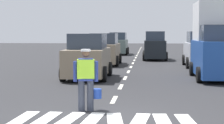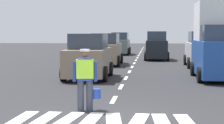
{
  "view_description": "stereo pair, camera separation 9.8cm",
  "coord_description": "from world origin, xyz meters",
  "px_view_note": "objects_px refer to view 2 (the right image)",
  "views": [
    {
      "loc": [
        1.07,
        -9.67,
        2.11
      ],
      "look_at": [
        -0.18,
        3.98,
        1.1
      ],
      "focal_mm": 63.98,
      "sensor_mm": 36.0,
      "label": 1
    },
    {
      "loc": [
        1.17,
        -9.66,
        2.11
      ],
      "look_at": [
        -0.18,
        3.98,
        1.1
      ],
      "focal_mm": 63.98,
      "sensor_mm": 36.0,
      "label": 2
    }
  ],
  "objects_px": {
    "car_oncoming_second": "(105,50)",
    "delivery_truck": "(218,44)",
    "car_parked_far": "(202,50)",
    "car_oncoming_lead": "(88,58)",
    "road_worker": "(86,77)",
    "car_outgoing_far": "(156,47)",
    "car_oncoming_third": "(120,44)"
  },
  "relations": [
    {
      "from": "delivery_truck",
      "to": "car_oncoming_second",
      "type": "bearing_deg",
      "value": 129.35
    },
    {
      "from": "road_worker",
      "to": "car_oncoming_third",
      "type": "bearing_deg",
      "value": 92.62
    },
    {
      "from": "car_parked_far",
      "to": "car_outgoing_far",
      "type": "height_order",
      "value": "car_outgoing_far"
    },
    {
      "from": "car_parked_far",
      "to": "road_worker",
      "type": "bearing_deg",
      "value": -108.55
    },
    {
      "from": "road_worker",
      "to": "car_parked_far",
      "type": "height_order",
      "value": "car_parked_far"
    },
    {
      "from": "car_oncoming_third",
      "to": "delivery_truck",
      "type": "bearing_deg",
      "value": -72.99
    },
    {
      "from": "road_worker",
      "to": "car_oncoming_third",
      "type": "xyz_separation_m",
      "value": [
        -1.27,
        27.78,
        0.06
      ]
    },
    {
      "from": "road_worker",
      "to": "car_parked_far",
      "type": "relative_size",
      "value": 0.39
    },
    {
      "from": "car_parked_far",
      "to": "delivery_truck",
      "type": "bearing_deg",
      "value": -90.63
    },
    {
      "from": "car_oncoming_lead",
      "to": "car_oncoming_second",
      "type": "relative_size",
      "value": 0.92
    },
    {
      "from": "car_oncoming_third",
      "to": "car_parked_far",
      "type": "distance_m",
      "value": 14.7
    },
    {
      "from": "car_outgoing_far",
      "to": "delivery_truck",
      "type": "bearing_deg",
      "value": -78.16
    },
    {
      "from": "road_worker",
      "to": "car_oncoming_lead",
      "type": "distance_m",
      "value": 7.65
    },
    {
      "from": "road_worker",
      "to": "delivery_truck",
      "type": "distance_m",
      "value": 9.38
    },
    {
      "from": "car_oncoming_second",
      "to": "delivery_truck",
      "type": "bearing_deg",
      "value": -50.65
    },
    {
      "from": "car_parked_far",
      "to": "car_oncoming_second",
      "type": "bearing_deg",
      "value": 170.89
    },
    {
      "from": "car_oncoming_third",
      "to": "car_oncoming_lead",
      "type": "distance_m",
      "value": 20.21
    },
    {
      "from": "delivery_truck",
      "to": "car_parked_far",
      "type": "distance_m",
      "value": 6.39
    },
    {
      "from": "delivery_truck",
      "to": "car_parked_far",
      "type": "xyz_separation_m",
      "value": [
        0.07,
        6.36,
        -0.59
      ]
    },
    {
      "from": "road_worker",
      "to": "car_oncoming_second",
      "type": "relative_size",
      "value": 0.39
    },
    {
      "from": "car_parked_far",
      "to": "car_oncoming_second",
      "type": "distance_m",
      "value": 6.16
    },
    {
      "from": "road_worker",
      "to": "car_oncoming_third",
      "type": "height_order",
      "value": "car_oncoming_third"
    },
    {
      "from": "delivery_truck",
      "to": "car_oncoming_lead",
      "type": "relative_size",
      "value": 1.17
    },
    {
      "from": "car_oncoming_third",
      "to": "car_oncoming_second",
      "type": "bearing_deg",
      "value": -89.89
    },
    {
      "from": "car_parked_far",
      "to": "car_oncoming_lead",
      "type": "bearing_deg",
      "value": -131.11
    },
    {
      "from": "road_worker",
      "to": "car_oncoming_lead",
      "type": "height_order",
      "value": "car_oncoming_lead"
    },
    {
      "from": "car_outgoing_far",
      "to": "car_oncoming_lead",
      "type": "bearing_deg",
      "value": -104.17
    },
    {
      "from": "car_oncoming_second",
      "to": "car_parked_far",
      "type": "bearing_deg",
      "value": -9.11
    },
    {
      "from": "delivery_truck",
      "to": "road_worker",
      "type": "bearing_deg",
      "value": -120.62
    },
    {
      "from": "car_oncoming_lead",
      "to": "car_outgoing_far",
      "type": "height_order",
      "value": "car_outgoing_far"
    },
    {
      "from": "car_parked_far",
      "to": "car_oncoming_second",
      "type": "xyz_separation_m",
      "value": [
        -6.08,
        0.97,
        -0.05
      ]
    },
    {
      "from": "delivery_truck",
      "to": "car_oncoming_lead",
      "type": "distance_m",
      "value": 5.96
    }
  ]
}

